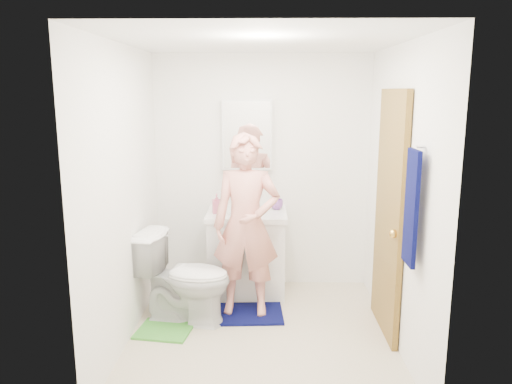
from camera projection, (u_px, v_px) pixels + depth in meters
floor at (261, 336)px, 4.23m from camera, size 2.20×2.40×0.02m
ceiling at (262, 40)px, 3.74m from camera, size 2.20×2.40×0.02m
wall_back at (262, 173)px, 5.17m from camera, size 2.20×0.02×2.40m
wall_front at (259, 242)px, 2.80m from camera, size 2.20×0.02×2.40m
wall_left at (123, 196)px, 4.00m from camera, size 0.02×2.40×2.40m
wall_right at (401, 198)px, 3.96m from camera, size 0.02×2.40×2.40m
vanity_cabinet at (247, 255)px, 5.04m from camera, size 0.75×0.55×0.80m
countertop at (247, 214)px, 4.96m from camera, size 0.79×0.59×0.05m
sink_basin at (247, 213)px, 4.96m from camera, size 0.40×0.40×0.03m
faucet at (247, 202)px, 5.12m from camera, size 0.03×0.03×0.12m
medicine_cabinet at (247, 134)px, 5.02m from camera, size 0.50×0.12×0.70m
mirror_panel at (247, 135)px, 4.96m from camera, size 0.46×0.01×0.66m
door at (389, 214)px, 4.15m from camera, size 0.05×0.80×2.05m
door_knob at (393, 234)px, 3.85m from camera, size 0.07×0.07×0.07m
towel at (411, 208)px, 3.40m from camera, size 0.03×0.24×0.80m
towel_hook at (421, 146)px, 3.31m from camera, size 0.06×0.02×0.02m
toilet at (185, 277)px, 4.42m from camera, size 0.87×0.60×0.82m
bath_mat at (248, 314)px, 4.61m from camera, size 0.67×0.50×0.02m
green_rug at (164, 330)px, 4.29m from camera, size 0.51×0.45×0.02m
soap_dispenser at (217, 203)px, 4.90m from camera, size 0.10×0.10×0.19m
toothbrush_cup at (277, 204)px, 5.06m from camera, size 0.14×0.14×0.10m
man at (246, 225)px, 4.48m from camera, size 0.62×0.42×1.65m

